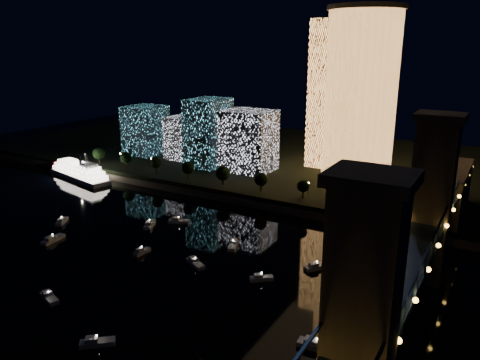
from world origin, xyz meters
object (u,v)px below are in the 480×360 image
object	(u,v)px
tower_cylindrical	(360,97)
truss_bridge	(390,300)
tower_rectangular	(337,95)
riverboat	(77,171)

from	to	relation	value
tower_cylindrical	truss_bridge	size ratio (longest dim) A/B	0.30
tower_rectangular	riverboat	xyz separation A→B (m)	(-113.24, -75.69, -38.83)
riverboat	tower_cylindrical	bearing A→B (deg)	21.16
tower_cylindrical	truss_bridge	distance (m)	132.41
truss_bridge	riverboat	world-z (taller)	truss_bridge
truss_bridge	riverboat	size ratio (longest dim) A/B	5.49
tower_cylindrical	tower_rectangular	world-z (taller)	tower_cylindrical
truss_bridge	riverboat	distance (m)	190.64
tower_rectangular	riverboat	world-z (taller)	tower_rectangular
tower_rectangular	riverboat	size ratio (longest dim) A/B	1.55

